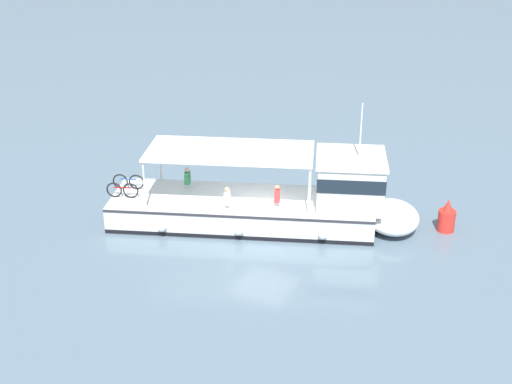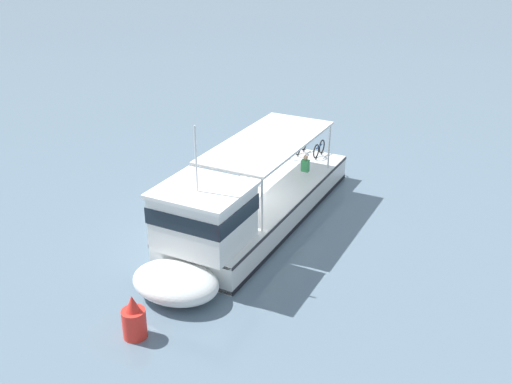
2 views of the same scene
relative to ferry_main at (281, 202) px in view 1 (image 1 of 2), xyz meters
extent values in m
plane|color=slate|center=(1.03, -0.20, -1.02)|extent=(400.00, 400.00, 0.00)
cube|color=white|center=(0.61, -1.50, -0.47)|extent=(7.07, 11.20, 1.10)
ellipsoid|color=white|center=(-1.75, 4.24, -0.47)|extent=(3.56, 3.16, 1.01)
cube|color=black|center=(0.61, -1.50, -0.92)|extent=(7.11, 11.22, 0.16)
cube|color=#2D2D33|center=(0.61, -1.50, 0.00)|extent=(7.13, 11.23, 0.10)
cube|color=white|center=(-1.06, 2.57, 1.03)|extent=(3.51, 3.44, 1.90)
cube|color=#19232D|center=(-1.06, 2.57, 1.37)|extent=(3.58, 3.50, 0.56)
cube|color=white|center=(-1.06, 2.57, 2.04)|extent=(3.71, 3.65, 0.12)
cube|color=white|center=(0.78, -1.91, 2.13)|extent=(5.27, 7.32, 0.10)
cylinder|color=silver|center=(-1.71, 0.57, 1.08)|extent=(0.08, 0.08, 2.00)
cylinder|color=silver|center=(0.80, 1.61, 1.08)|extent=(0.08, 0.08, 2.00)
cylinder|color=silver|center=(0.76, -5.44, 1.08)|extent=(0.08, 0.08, 2.00)
cylinder|color=silver|center=(3.28, -4.40, 1.08)|extent=(0.08, 0.08, 2.00)
cylinder|color=silver|center=(-1.18, 2.85, 3.20)|extent=(0.06, 0.06, 2.20)
sphere|color=white|center=(0.96, 2.33, -0.52)|extent=(0.36, 0.36, 0.36)
sphere|color=white|center=(2.22, -0.73, -0.52)|extent=(0.36, 0.36, 0.36)
sphere|color=white|center=(3.40, -3.59, -0.52)|extent=(0.36, 0.36, 0.36)
torus|color=black|center=(1.93, -5.87, 0.41)|extent=(0.31, 0.63, 0.66)
torus|color=black|center=(2.20, -6.52, 0.41)|extent=(0.31, 0.63, 0.66)
cylinder|color=#1E478C|center=(2.06, -6.20, 0.53)|extent=(0.32, 0.67, 0.06)
torus|color=black|center=(2.76, -5.53, 0.41)|extent=(0.31, 0.63, 0.66)
torus|color=black|center=(3.03, -6.18, 0.41)|extent=(0.31, 0.63, 0.66)
cylinder|color=maroon|center=(2.90, -5.85, 0.53)|extent=(0.32, 0.67, 0.06)
cube|color=#338C4C|center=(0.79, -4.04, 0.54)|extent=(0.38, 0.33, 0.52)
sphere|color=tan|center=(0.79, -4.04, 0.91)|extent=(0.20, 0.20, 0.20)
cube|color=white|center=(1.74, -1.52, 0.54)|extent=(0.38, 0.33, 0.52)
sphere|color=tan|center=(1.74, -1.52, 0.91)|extent=(0.20, 0.20, 0.20)
cube|color=red|center=(0.61, 0.14, 0.54)|extent=(0.38, 0.33, 0.52)
sphere|color=#9E7051|center=(0.61, 0.14, 0.91)|extent=(0.20, 0.20, 0.20)
cylinder|color=red|center=(-2.64, 6.24, -0.57)|extent=(0.70, 0.70, 0.90)
cone|color=red|center=(-2.64, 6.24, 0.13)|extent=(0.42, 0.42, 0.50)
camera|label=1|loc=(22.73, 11.06, 11.83)|focal=47.53mm
camera|label=2|loc=(-15.29, 12.43, 9.91)|focal=41.01mm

